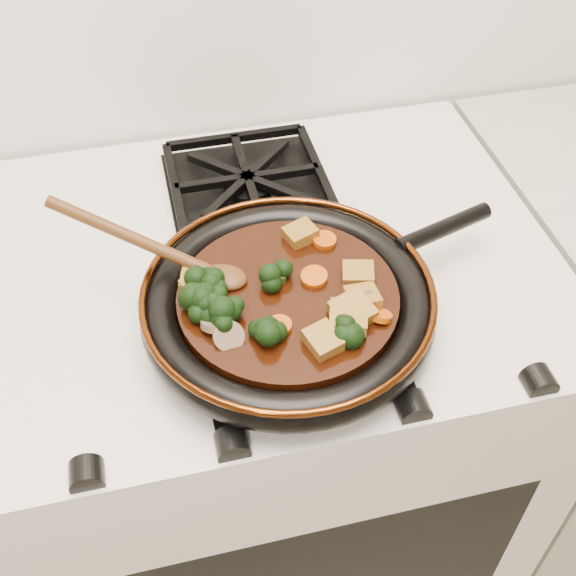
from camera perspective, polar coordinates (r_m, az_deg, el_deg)
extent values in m
cube|color=silver|center=(1.31, -1.15, -11.70)|extent=(0.76, 0.60, 0.90)
cylinder|color=black|center=(0.85, 0.00, -1.73)|extent=(0.32, 0.32, 0.01)
torus|color=black|center=(0.84, 0.00, -1.32)|extent=(0.34, 0.34, 0.04)
torus|color=#4F230B|center=(0.83, 0.00, -0.34)|extent=(0.34, 0.34, 0.01)
cylinder|color=black|center=(0.94, 12.17, 4.64)|extent=(0.14, 0.06, 0.02)
cylinder|color=black|center=(0.84, 0.00, -0.99)|extent=(0.26, 0.26, 0.02)
cube|color=brown|center=(0.85, 5.55, 1.02)|extent=(0.04, 0.04, 0.02)
cube|color=brown|center=(0.84, -7.38, 0.64)|extent=(0.04, 0.04, 0.02)
cube|color=brown|center=(0.89, 1.00, 4.25)|extent=(0.05, 0.04, 0.02)
cube|color=brown|center=(0.77, 2.78, -4.25)|extent=(0.04, 0.05, 0.03)
cube|color=brown|center=(0.80, 5.11, -1.94)|extent=(0.05, 0.06, 0.03)
cube|color=brown|center=(0.80, 4.79, -2.44)|extent=(0.05, 0.05, 0.03)
cube|color=brown|center=(0.82, 5.89, -0.89)|extent=(0.04, 0.04, 0.02)
cube|color=brown|center=(0.83, -6.79, -0.25)|extent=(0.05, 0.05, 0.03)
cylinder|color=#B74505|center=(0.89, 2.90, 3.80)|extent=(0.03, 0.03, 0.01)
cylinder|color=#B74505|center=(0.84, 2.08, 0.88)|extent=(0.03, 0.03, 0.01)
cylinder|color=#B74505|center=(0.79, -0.66, -2.98)|extent=(0.03, 0.03, 0.01)
cylinder|color=#B74505|center=(0.81, 7.29, -2.17)|extent=(0.03, 0.03, 0.02)
cylinder|color=brown|center=(0.82, 6.44, -1.28)|extent=(0.04, 0.04, 0.03)
cylinder|color=brown|center=(0.80, -5.71, -2.84)|extent=(0.05, 0.05, 0.02)
cylinder|color=brown|center=(0.79, 5.10, -3.50)|extent=(0.04, 0.04, 0.03)
cylinder|color=brown|center=(0.81, -6.21, -1.99)|extent=(0.04, 0.04, 0.03)
cylinder|color=brown|center=(0.78, -4.72, -3.82)|extent=(0.04, 0.04, 0.03)
ellipsoid|color=#4C2910|center=(0.85, -5.08, 0.85)|extent=(0.07, 0.06, 0.02)
cylinder|color=#4C2910|center=(0.86, -11.91, 3.79)|extent=(0.02, 0.02, 0.22)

